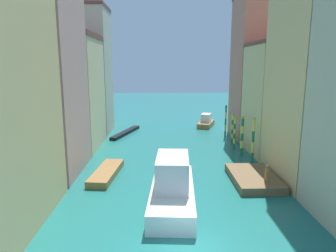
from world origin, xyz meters
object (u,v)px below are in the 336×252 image
mooring_pole_1 (242,135)px  waterfront_dock (253,178)px  mooring_pole_4 (226,121)px  motorboat_1 (106,173)px  mooring_pole_0 (253,140)px  mooring_pole_2 (234,132)px  motorboat_0 (206,122)px  person_on_dock (267,173)px  vaporetto_white (172,186)px  gondola_black (126,133)px  mooring_pole_3 (232,128)px

mooring_pole_1 → waterfront_dock: bearing=-97.3°
mooring_pole_4 → motorboat_1: (-14.80, -15.89, -2.16)m
mooring_pole_0 → mooring_pole_2: (-0.51, 6.18, -0.50)m
mooring_pole_0 → motorboat_0: size_ratio=0.87×
mooring_pole_1 → motorboat_1: 16.30m
waterfront_dock → mooring_pole_1: (1.08, 8.38, 2.07)m
person_on_dock → vaporetto_white: 8.62m
waterfront_dock → mooring_pole_2: 11.64m
person_on_dock → mooring_pole_4: bearing=88.6°
mooring_pole_4 → gondola_black: 15.32m
mooring_pole_0 → vaporetto_white: 13.17m
mooring_pole_1 → motorboat_1: size_ratio=0.68×
gondola_black → motorboat_0: size_ratio=1.56×
vaporetto_white → motorboat_1: size_ratio=1.47×
vaporetto_white → motorboat_1: vaporetto_white is taller
mooring_pole_0 → vaporetto_white: size_ratio=0.50×
mooring_pole_2 → motorboat_1: size_ratio=0.59×
mooring_pole_3 → motorboat_0: size_ratio=0.70×
gondola_black → person_on_dock: bearing=-56.5°
person_on_dock → mooring_pole_4: size_ratio=0.31×
person_on_dock → motorboat_1: (-14.32, 3.45, -1.07)m
mooring_pole_0 → waterfront_dock: bearing=-105.1°
gondola_black → motorboat_0: 14.46m
mooring_pole_0 → motorboat_1: size_ratio=0.73×
mooring_pole_3 → mooring_pole_2: bearing=-98.4°
mooring_pole_1 → mooring_pole_2: (-0.16, 3.09, -0.33)m
mooring_pole_1 → person_on_dock: bearing=-92.6°
person_on_dock → mooring_pole_3: size_ratio=0.37×
motorboat_0 → mooring_pole_1: bearing=-84.7°
mooring_pole_2 → gondola_black: bearing=149.3°
mooring_pole_0 → mooring_pole_2: size_ratio=1.24×
waterfront_dock → person_on_dock: person_on_dock is taller
motorboat_0 → motorboat_1: bearing=-118.7°
waterfront_dock → motorboat_1: waterfront_dock is taller
vaporetto_white → mooring_pole_2: bearing=61.6°
person_on_dock → motorboat_0: size_ratio=0.26×
mooring_pole_0 → vaporetto_white: (-9.02, -9.52, -1.22)m
waterfront_dock → mooring_pole_3: (1.34, 14.32, 1.76)m
mooring_pole_3 → vaporetto_white: size_ratio=0.40×
person_on_dock → mooring_pole_2: bearing=88.7°
mooring_pole_2 → waterfront_dock: bearing=-94.6°
vaporetto_white → waterfront_dock: bearing=29.1°
mooring_pole_3 → motorboat_1: mooring_pole_3 is taller
mooring_pole_4 → waterfront_dock: bearing=-93.5°
mooring_pole_3 → motorboat_1: size_ratio=0.59×
mooring_pole_2 → mooring_pole_4: mooring_pole_4 is taller
mooring_pole_2 → mooring_pole_3: size_ratio=1.00×
mooring_pole_4 → motorboat_1: bearing=-133.0°
mooring_pole_4 → person_on_dock: bearing=-91.4°
mooring_pole_0 → vaporetto_white: mooring_pole_0 is taller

